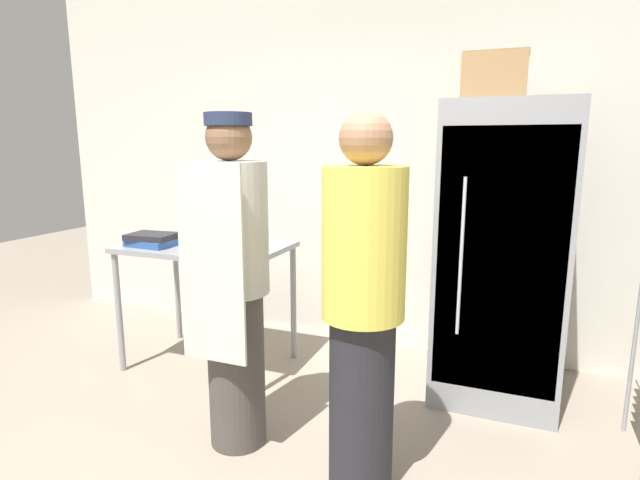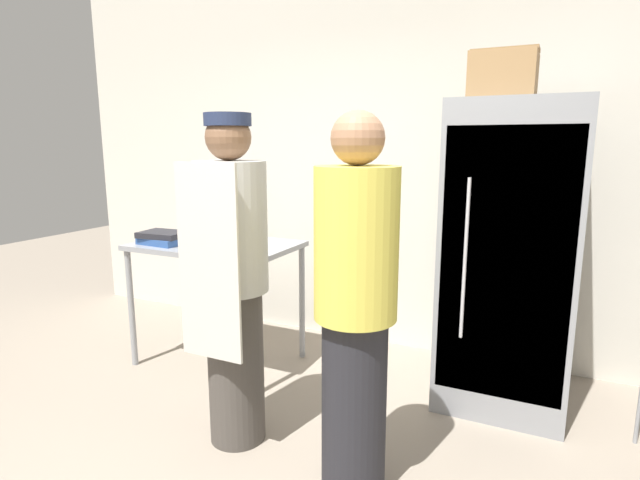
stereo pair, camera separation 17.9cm
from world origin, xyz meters
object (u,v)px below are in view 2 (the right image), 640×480
object	(u,v)px
person_baker	(232,279)
binder_stack	(163,238)
donut_box	(230,244)
person_customer	(355,308)
cardboard_storage_box	(503,76)
blender_pitcher	(220,224)
refrigerator	(510,258)

from	to	relation	value
person_baker	binder_stack	bearing A→B (deg)	149.37
donut_box	binder_stack	bearing A→B (deg)	-179.41
person_baker	donut_box	bearing A→B (deg)	126.52
donut_box	person_customer	bearing A→B (deg)	-31.05
binder_stack	person_baker	distance (m)	1.19
cardboard_storage_box	person_baker	distance (m)	1.90
blender_pitcher	person_baker	size ratio (longest dim) A/B	0.15
refrigerator	person_customer	size ratio (longest dim) A/B	1.06
cardboard_storage_box	donut_box	bearing A→B (deg)	-165.57
cardboard_storage_box	person_customer	world-z (taller)	cardboard_storage_box
blender_pitcher	person_customer	xyz separation A→B (m)	(1.49, -1.02, -0.13)
donut_box	person_baker	world-z (taller)	person_baker
binder_stack	donut_box	bearing A→B (deg)	0.59
donut_box	binder_stack	distance (m)	0.57
person_customer	blender_pitcher	bearing A→B (deg)	145.66
donut_box	person_customer	world-z (taller)	person_customer
blender_pitcher	person_customer	bearing A→B (deg)	-34.34
donut_box	blender_pitcher	distance (m)	0.43
blender_pitcher	person_customer	size ratio (longest dim) A/B	0.15
binder_stack	cardboard_storage_box	distance (m)	2.47
blender_pitcher	person_customer	distance (m)	1.81
blender_pitcher	person_baker	world-z (taller)	person_baker
person_baker	person_customer	bearing A→B (deg)	-7.85
person_customer	cardboard_storage_box	bearing A→B (deg)	68.70
donut_box	binder_stack	xyz separation A→B (m)	(-0.57, -0.01, -0.00)
refrigerator	cardboard_storage_box	world-z (taller)	cardboard_storage_box
blender_pitcher	binder_stack	world-z (taller)	blender_pitcher
binder_stack	refrigerator	bearing A→B (deg)	11.69
refrigerator	person_baker	xyz separation A→B (m)	(-1.28, -1.08, -0.01)
refrigerator	binder_stack	size ratio (longest dim) A/B	5.60
cardboard_storage_box	person_baker	world-z (taller)	cardboard_storage_box
blender_pitcher	binder_stack	bearing A→B (deg)	-131.10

